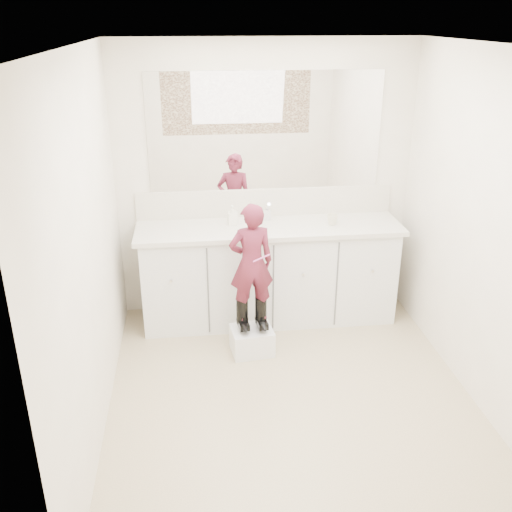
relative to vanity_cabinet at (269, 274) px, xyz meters
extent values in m
plane|color=#988663|center=(0.00, -1.23, -0.42)|extent=(3.00, 3.00, 0.00)
plane|color=white|center=(0.00, -1.23, 1.97)|extent=(3.00, 3.00, 0.00)
plane|color=beige|center=(0.00, 0.27, 0.77)|extent=(2.60, 0.00, 2.60)
plane|color=beige|center=(0.00, -2.73, 0.77)|extent=(2.60, 0.00, 2.60)
plane|color=beige|center=(-1.30, -1.23, 0.78)|extent=(0.00, 3.00, 3.00)
plane|color=beige|center=(1.30, -1.23, 0.78)|extent=(0.00, 3.00, 3.00)
cube|color=silver|center=(0.00, 0.00, 0.00)|extent=(2.20, 0.55, 0.85)
cube|color=beige|center=(0.00, -0.01, 0.45)|extent=(2.28, 0.58, 0.04)
cube|color=beige|center=(0.00, 0.26, 0.59)|extent=(2.28, 0.03, 0.25)
cube|color=white|center=(0.00, 0.26, 1.22)|extent=(2.00, 0.02, 1.00)
cube|color=#472819|center=(0.00, -2.71, 1.22)|extent=(2.00, 0.01, 1.20)
cylinder|color=silver|center=(0.00, 0.15, 0.52)|extent=(0.08, 0.08, 0.10)
imported|color=beige|center=(0.54, -0.04, 0.51)|extent=(0.11, 0.11, 0.09)
imported|color=white|center=(-0.31, 0.06, 0.55)|extent=(0.08, 0.08, 0.17)
cube|color=white|center=(-0.22, -0.57, -0.32)|extent=(0.36, 0.31, 0.21)
imported|color=#982E4F|center=(-0.22, -0.55, 0.37)|extent=(0.37, 0.27, 0.96)
cylinder|color=#E75AB2|center=(-0.15, -0.63, 0.44)|extent=(0.14, 0.03, 0.06)
camera|label=1|loc=(-0.65, -4.56, 2.14)|focal=40.00mm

